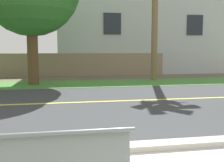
% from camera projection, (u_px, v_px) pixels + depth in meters
% --- Properties ---
extents(ground_plane, '(140.00, 140.00, 0.00)m').
position_uv_depth(ground_plane, '(94.00, 94.00, 9.87)').
color(ground_plane, '#665B4C').
extents(curb_edge, '(44.00, 0.30, 0.11)m').
position_uv_depth(curb_edge, '(134.00, 147.00, 4.34)').
color(curb_edge, '#ADA89E').
rests_on(curb_edge, ground_plane).
extents(street_asphalt, '(52.00, 8.00, 0.01)m').
position_uv_depth(street_asphalt, '(100.00, 102.00, 8.40)').
color(street_asphalt, '#383A3D').
rests_on(street_asphalt, ground_plane).
extents(road_centre_line, '(48.00, 0.14, 0.01)m').
position_uv_depth(road_centre_line, '(100.00, 102.00, 8.40)').
color(road_centre_line, '#E0CC4C').
rests_on(road_centre_line, ground_plane).
extents(far_verge_grass, '(48.00, 2.80, 0.02)m').
position_uv_depth(far_verge_grass, '(87.00, 84.00, 12.85)').
color(far_verge_grass, '#478438').
rests_on(far_verge_grass, ground_plane).
extents(garden_wall, '(13.00, 0.36, 1.40)m').
position_uv_depth(garden_wall, '(60.00, 65.00, 16.45)').
color(garden_wall, gray).
rests_on(garden_wall, ground_plane).
extents(house_across_street, '(13.21, 6.91, 6.45)m').
position_uv_depth(house_across_street, '(141.00, 28.00, 20.33)').
color(house_across_street, '#B7BCC1').
rests_on(house_across_street, ground_plane).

